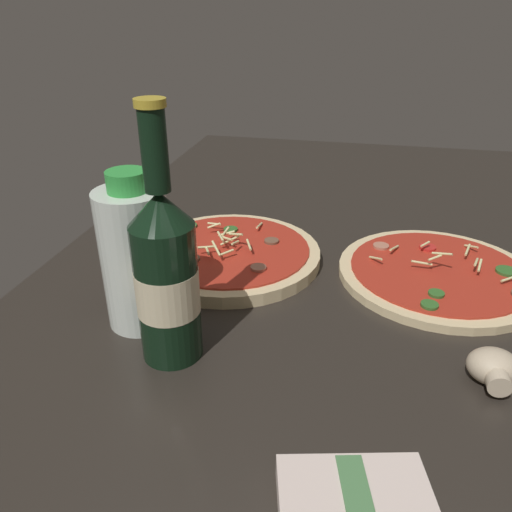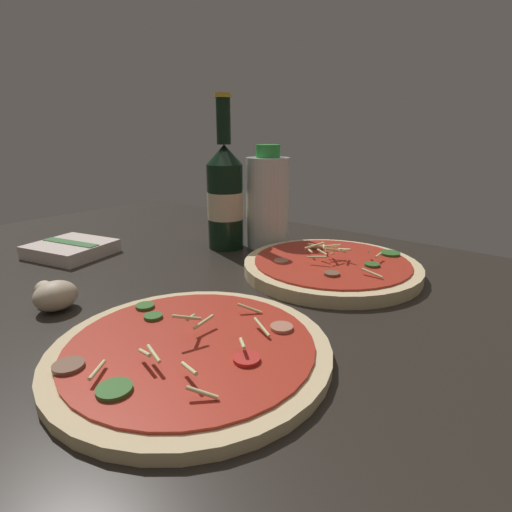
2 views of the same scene
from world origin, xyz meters
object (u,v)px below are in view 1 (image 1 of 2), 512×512
beer_bottle (166,275)px  pizza_near (438,273)px  oil_bottle (136,256)px  mushroom_left (494,368)px  pizza_far (229,254)px

beer_bottle → pizza_near: bearing=-52.1°
oil_bottle → mushroom_left: bearing=-94.3°
pizza_near → beer_bottle: 42.06cm
oil_bottle → beer_bottle: bearing=-132.2°
pizza_near → mushroom_left: pizza_near is taller
beer_bottle → oil_bottle: 8.51cm
pizza_near → pizza_far: 31.96cm
pizza_far → oil_bottle: 21.15cm
pizza_near → pizza_far: (-1.08, 31.94, 0.33)cm
beer_bottle → oil_bottle: (5.65, 6.24, -1.27)cm
beer_bottle → pizza_far: bearing=-0.9°
pizza_far → beer_bottle: 25.80cm
pizza_far → beer_bottle: size_ratio=0.99×
oil_bottle → mushroom_left: (-3.17, -41.86, -7.25)cm
pizza_near → mushroom_left: bearing=-171.7°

